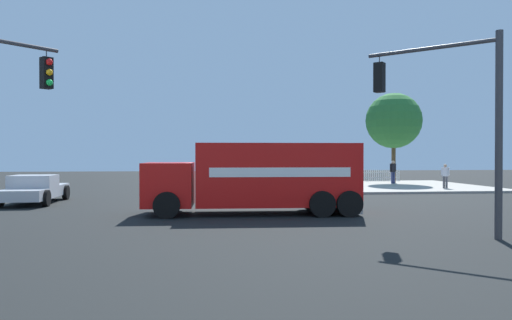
# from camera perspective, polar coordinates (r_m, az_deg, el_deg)

# --- Properties ---
(ground_plane) EXTENTS (100.00, 100.00, 0.00)m
(ground_plane) POSITION_cam_1_polar(r_m,az_deg,el_deg) (20.19, -4.86, -6.10)
(ground_plane) COLOR black
(sidewalk_corner_near) EXTENTS (12.13, 12.13, 0.14)m
(sidewalk_corner_near) POSITION_cam_1_polar(r_m,az_deg,el_deg) (36.30, 16.20, -3.03)
(sidewalk_corner_near) COLOR #9E998E
(sidewalk_corner_near) RESTS_ON ground
(delivery_truck) EXTENTS (8.51, 3.05, 2.82)m
(delivery_truck) POSITION_cam_1_polar(r_m,az_deg,el_deg) (19.03, 0.38, -2.04)
(delivery_truck) COLOR red
(delivery_truck) RESTS_ON ground
(traffic_light_primary) EXTENTS (2.95, 2.74, 5.82)m
(traffic_light_primary) POSITION_cam_1_polar(r_m,az_deg,el_deg) (15.18, 22.54, 6.07)
(traffic_light_primary) COLOR #38383D
(traffic_light_primary) RESTS_ON ground
(pickup_silver) EXTENTS (2.35, 5.24, 1.38)m
(pickup_silver) POSITION_cam_1_polar(r_m,az_deg,el_deg) (25.62, -24.99, -3.10)
(pickup_silver) COLOR #B7BABF
(pickup_silver) RESTS_ON ground
(pedestrian_near_corner) EXTENTS (0.53, 0.27, 1.78)m
(pedestrian_near_corner) POSITION_cam_1_polar(r_m,az_deg,el_deg) (38.44, 16.10, -1.19)
(pedestrian_near_corner) COLOR navy
(pedestrian_near_corner) RESTS_ON sidewalk_corner_near
(pedestrian_crossing) EXTENTS (0.42, 0.39, 1.61)m
(pedestrian_crossing) POSITION_cam_1_polar(r_m,az_deg,el_deg) (34.04, 21.75, -1.64)
(pedestrian_crossing) COLOR #4C4C51
(pedestrian_crossing) RESTS_ON sidewalk_corner_near
(picket_fence_run) EXTENTS (5.86, 0.05, 0.95)m
(picket_fence_run) POSITION_cam_1_polar(r_m,az_deg,el_deg) (41.69, 13.13, -1.79)
(picket_fence_run) COLOR silver
(picket_fence_run) RESTS_ON sidewalk_corner_near
(shade_tree_near) EXTENTS (4.38, 4.38, 7.13)m
(shade_tree_near) POSITION_cam_1_polar(r_m,az_deg,el_deg) (39.30, 16.18, 4.53)
(shade_tree_near) COLOR brown
(shade_tree_near) RESTS_ON sidewalk_corner_near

